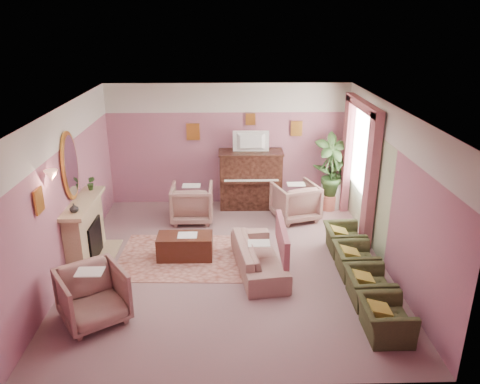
{
  "coord_description": "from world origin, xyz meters",
  "views": [
    {
      "loc": [
        -0.01,
        -7.44,
        4.19
      ],
      "look_at": [
        0.2,
        0.4,
        1.22
      ],
      "focal_mm": 35.0,
      "sensor_mm": 36.0,
      "label": 1
    }
  ],
  "objects_px": {
    "sofa": "(259,251)",
    "side_table": "(332,192)",
    "television": "(251,140)",
    "olive_chair_d": "(344,235)",
    "floral_armchair_right": "(295,199)",
    "olive_chair_b": "(369,282)",
    "piano": "(251,180)",
    "olive_chair_a": "(386,314)",
    "floral_armchair_left": "(192,201)",
    "coffee_table": "(185,247)",
    "olive_chair_c": "(355,257)",
    "floral_armchair_front": "(93,293)"
  },
  "relations": [
    {
      "from": "floral_armchair_left",
      "to": "floral_armchair_front",
      "type": "bearing_deg",
      "value": -108.49
    },
    {
      "from": "floral_armchair_front",
      "to": "olive_chair_c",
      "type": "relative_size",
      "value": 1.16
    },
    {
      "from": "coffee_table",
      "to": "floral_armchair_front",
      "type": "relative_size",
      "value": 1.11
    },
    {
      "from": "piano",
      "to": "television",
      "type": "height_order",
      "value": "television"
    },
    {
      "from": "floral_armchair_left",
      "to": "floral_armchair_right",
      "type": "relative_size",
      "value": 1.0
    },
    {
      "from": "olive_chair_a",
      "to": "olive_chair_d",
      "type": "bearing_deg",
      "value": 90.0
    },
    {
      "from": "coffee_table",
      "to": "olive_chair_b",
      "type": "bearing_deg",
      "value": -26.64
    },
    {
      "from": "olive_chair_b",
      "to": "olive_chair_d",
      "type": "distance_m",
      "value": 1.64
    },
    {
      "from": "olive_chair_c",
      "to": "floral_armchair_front",
      "type": "bearing_deg",
      "value": -163.85
    },
    {
      "from": "coffee_table",
      "to": "floral_armchair_left",
      "type": "distance_m",
      "value": 1.69
    },
    {
      "from": "floral_armchair_right",
      "to": "floral_armchair_left",
      "type": "bearing_deg",
      "value": -179.22
    },
    {
      "from": "floral_armchair_front",
      "to": "olive_chair_a",
      "type": "distance_m",
      "value": 4.15
    },
    {
      "from": "sofa",
      "to": "floral_armchair_right",
      "type": "distance_m",
      "value": 2.38
    },
    {
      "from": "olive_chair_c",
      "to": "sofa",
      "type": "bearing_deg",
      "value": 173.67
    },
    {
      "from": "floral_armchair_right",
      "to": "olive_chair_b",
      "type": "bearing_deg",
      "value": -77.62
    },
    {
      "from": "floral_armchair_front",
      "to": "floral_armchair_right",
      "type": "bearing_deg",
      "value": 46.19
    },
    {
      "from": "olive_chair_c",
      "to": "side_table",
      "type": "xyz_separation_m",
      "value": [
        0.25,
        3.07,
        0.01
      ]
    },
    {
      "from": "sofa",
      "to": "olive_chair_a",
      "type": "bearing_deg",
      "value": -48.09
    },
    {
      "from": "coffee_table",
      "to": "sofa",
      "type": "xyz_separation_m",
      "value": [
        1.32,
        -0.48,
        0.14
      ]
    },
    {
      "from": "piano",
      "to": "coffee_table",
      "type": "relative_size",
      "value": 1.4
    },
    {
      "from": "floral_armchair_right",
      "to": "side_table",
      "type": "height_order",
      "value": "floral_armchair_right"
    },
    {
      "from": "floral_armchair_left",
      "to": "olive_chair_c",
      "type": "distance_m",
      "value": 3.76
    },
    {
      "from": "sofa",
      "to": "floral_armchair_left",
      "type": "height_order",
      "value": "floral_armchair_left"
    },
    {
      "from": "sofa",
      "to": "olive_chair_b",
      "type": "xyz_separation_m",
      "value": [
        1.63,
        -1.0,
        -0.03
      ]
    },
    {
      "from": "olive_chair_d",
      "to": "piano",
      "type": "bearing_deg",
      "value": 125.58
    },
    {
      "from": "floral_armchair_left",
      "to": "floral_armchair_front",
      "type": "relative_size",
      "value": 1.0
    },
    {
      "from": "olive_chair_b",
      "to": "olive_chair_c",
      "type": "distance_m",
      "value": 0.82
    },
    {
      "from": "coffee_table",
      "to": "floral_armchair_front",
      "type": "bearing_deg",
      "value": -122.14
    },
    {
      "from": "floral_armchair_right",
      "to": "coffee_table",
      "type": "bearing_deg",
      "value": -142.83
    },
    {
      "from": "floral_armchair_left",
      "to": "sofa",
      "type": "bearing_deg",
      "value": -58.88
    },
    {
      "from": "television",
      "to": "olive_chair_d",
      "type": "bearing_deg",
      "value": -53.82
    },
    {
      "from": "television",
      "to": "floral_armchair_left",
      "type": "distance_m",
      "value": 1.88
    },
    {
      "from": "television",
      "to": "side_table",
      "type": "height_order",
      "value": "television"
    },
    {
      "from": "floral_armchair_front",
      "to": "side_table",
      "type": "height_order",
      "value": "floral_armchair_front"
    },
    {
      "from": "olive_chair_d",
      "to": "side_table",
      "type": "relative_size",
      "value": 1.11
    },
    {
      "from": "piano",
      "to": "olive_chair_d",
      "type": "xyz_separation_m",
      "value": [
        1.64,
        -2.29,
        -0.31
      ]
    },
    {
      "from": "floral_armchair_right",
      "to": "floral_armchair_front",
      "type": "relative_size",
      "value": 1.0
    },
    {
      "from": "television",
      "to": "piano",
      "type": "bearing_deg",
      "value": 90.0
    },
    {
      "from": "sofa",
      "to": "side_table",
      "type": "bearing_deg",
      "value": 56.9
    },
    {
      "from": "television",
      "to": "sofa",
      "type": "xyz_separation_m",
      "value": [
        0.01,
        -2.88,
        -1.23
      ]
    },
    {
      "from": "television",
      "to": "olive_chair_b",
      "type": "xyz_separation_m",
      "value": [
        1.64,
        -3.88,
        -1.26
      ]
    },
    {
      "from": "piano",
      "to": "floral_armchair_right",
      "type": "height_order",
      "value": "piano"
    },
    {
      "from": "coffee_table",
      "to": "sofa",
      "type": "relative_size",
      "value": 0.55
    },
    {
      "from": "piano",
      "to": "sofa",
      "type": "relative_size",
      "value": 0.77
    },
    {
      "from": "floral_armchair_left",
      "to": "floral_armchair_right",
      "type": "xyz_separation_m",
      "value": [
        2.24,
        0.03,
        0.0
      ]
    },
    {
      "from": "sofa",
      "to": "floral_armchair_left",
      "type": "relative_size",
      "value": 2.02
    },
    {
      "from": "piano",
      "to": "floral_armchair_right",
      "type": "distance_m",
      "value": 1.21
    },
    {
      "from": "piano",
      "to": "olive_chair_b",
      "type": "relative_size",
      "value": 1.8
    },
    {
      "from": "sofa",
      "to": "olive_chair_a",
      "type": "height_order",
      "value": "sofa"
    },
    {
      "from": "coffee_table",
      "to": "floral_armchair_right",
      "type": "distance_m",
      "value": 2.84
    }
  ]
}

